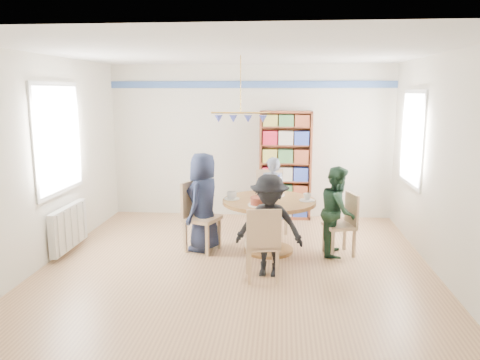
# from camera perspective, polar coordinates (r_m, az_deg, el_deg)

# --- Properties ---
(ground) EXTENTS (5.00, 5.00, 0.00)m
(ground) POSITION_cam_1_polar(r_m,az_deg,el_deg) (6.24, -0.34, -10.21)
(ground) COLOR tan
(room_shell) EXTENTS (5.00, 5.00, 5.00)m
(room_shell) POSITION_cam_1_polar(r_m,az_deg,el_deg) (6.74, -1.85, 5.78)
(room_shell) COLOR white
(room_shell) RESTS_ON ground
(radiator) EXTENTS (0.12, 1.00, 0.60)m
(radiator) POSITION_cam_1_polar(r_m,az_deg,el_deg) (7.05, -20.15, -5.42)
(radiator) COLOR silver
(radiator) RESTS_ON ground
(dining_table) EXTENTS (1.30, 1.30, 0.75)m
(dining_table) POSITION_cam_1_polar(r_m,az_deg,el_deg) (6.56, 3.56, -4.06)
(dining_table) COLOR brown
(dining_table) RESTS_ON ground
(chair_left) EXTENTS (0.56, 0.56, 0.99)m
(chair_left) POSITION_cam_1_polar(r_m,az_deg,el_deg) (6.66, -5.25, -3.98)
(chair_left) COLOR tan
(chair_left) RESTS_ON ground
(chair_right) EXTENTS (0.47, 0.47, 0.86)m
(chair_right) POSITION_cam_1_polar(r_m,az_deg,el_deg) (6.62, 12.62, -4.91)
(chair_right) COLOR tan
(chair_right) RESTS_ON ground
(chair_far) EXTENTS (0.54, 0.54, 0.99)m
(chair_far) POSITION_cam_1_polar(r_m,az_deg,el_deg) (7.54, 3.80, -2.19)
(chair_far) COLOR tan
(chair_far) RESTS_ON ground
(chair_near) EXTENTS (0.46, 0.46, 0.91)m
(chair_near) POSITION_cam_1_polar(r_m,az_deg,el_deg) (5.55, 2.80, -7.43)
(chair_near) COLOR tan
(chair_near) RESTS_ON ground
(person_left) EXTENTS (0.61, 0.78, 1.39)m
(person_left) POSITION_cam_1_polar(r_m,az_deg,el_deg) (6.63, -4.47, -2.67)
(person_left) COLOR #171D33
(person_left) RESTS_ON ground
(person_right) EXTENTS (0.54, 0.65, 1.24)m
(person_right) POSITION_cam_1_polar(r_m,az_deg,el_deg) (6.57, 11.81, -3.71)
(person_right) COLOR #1A3423
(person_right) RESTS_ON ground
(person_far) EXTENTS (0.46, 0.32, 1.23)m
(person_far) POSITION_cam_1_polar(r_m,az_deg,el_deg) (7.44, 3.94, -1.84)
(person_far) COLOR gray
(person_far) RESTS_ON ground
(person_near) EXTENTS (0.85, 0.54, 1.26)m
(person_near) POSITION_cam_1_polar(r_m,az_deg,el_deg) (5.70, 3.59, -5.59)
(person_near) COLOR black
(person_near) RESTS_ON ground
(bookshelf) EXTENTS (0.91, 0.27, 1.90)m
(bookshelf) POSITION_cam_1_polar(r_m,az_deg,el_deg) (8.24, 5.55, 1.66)
(bookshelf) COLOR brown
(bookshelf) RESTS_ON ground
(tableware) EXTENTS (1.26, 1.26, 0.33)m
(tableware) POSITION_cam_1_polar(r_m,az_deg,el_deg) (6.53, 3.35, -1.74)
(tableware) COLOR white
(tableware) RESTS_ON dining_table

